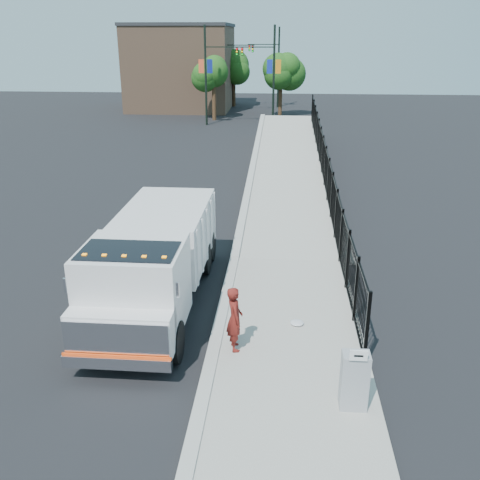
{
  "coord_description": "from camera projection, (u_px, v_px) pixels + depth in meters",
  "views": [
    {
      "loc": [
        1.52,
        -12.75,
        7.25
      ],
      "look_at": [
        0.35,
        2.0,
        1.55
      ],
      "focal_mm": 40.0,
      "sensor_mm": 36.0,
      "label": 1
    }
  ],
  "objects": [
    {
      "name": "light_pole_3",
      "position": [
        276.0,
        64.0,
        55.38
      ],
      "size": [
        3.77,
        0.22,
        8.0
      ],
      "color": "black",
      "rests_on": "ground"
    },
    {
      "name": "sidewalk",
      "position": [
        293.0,
        362.0,
        12.55
      ],
      "size": [
        3.55,
        12.0,
        0.12
      ],
      "primitive_type": "cube",
      "color": "#9E998E",
      "rests_on": "ground"
    },
    {
      "name": "iron_fence",
      "position": [
        325.0,
        179.0,
        25.15
      ],
      "size": [
        0.1,
        28.0,
        1.8
      ],
      "primitive_type": "cube",
      "color": "black",
      "rests_on": "ground"
    },
    {
      "name": "arrow_sign",
      "position": [
        359.0,
        355.0,
        10.27
      ],
      "size": [
        0.35,
        0.04,
        0.22
      ],
      "primitive_type": "cube",
      "color": "white",
      "rests_on": "utility_cabinet"
    },
    {
      "name": "tree_2",
      "position": [
        234.0,
        68.0,
        56.32
      ],
      "size": [
        3.24,
        3.24,
        5.62
      ],
      "color": "#382314",
      "rests_on": "ground"
    },
    {
      "name": "ground",
      "position": [
        222.0,
        319.0,
        14.57
      ],
      "size": [
        120.0,
        120.0,
        0.0
      ],
      "primitive_type": "plane",
      "color": "black",
      "rests_on": "ground"
    },
    {
      "name": "tree_0",
      "position": [
        214.0,
        75.0,
        47.04
      ],
      "size": [
        2.76,
        2.76,
        5.38
      ],
      "color": "#382314",
      "rests_on": "ground"
    },
    {
      "name": "building",
      "position": [
        182.0,
        68.0,
        54.73
      ],
      "size": [
        10.0,
        10.0,
        8.0
      ],
      "primitive_type": "cube",
      "color": "#8C664C",
      "rests_on": "ground"
    },
    {
      "name": "utility_cabinet",
      "position": [
        354.0,
        381.0,
        10.74
      ],
      "size": [
        0.55,
        0.4,
        1.25
      ],
      "primitive_type": "cube",
      "color": "gray",
      "rests_on": "sidewalk"
    },
    {
      "name": "ramp",
      "position": [
        292.0,
        176.0,
        29.3
      ],
      "size": [
        3.95,
        24.06,
        3.19
      ],
      "primitive_type": "cube",
      "rotation": [
        0.06,
        0.0,
        0.0
      ],
      "color": "#9E998E",
      "rests_on": "ground"
    },
    {
      "name": "worker",
      "position": [
        235.0,
        319.0,
        12.7
      ],
      "size": [
        0.53,
        0.67,
        1.63
      ],
      "primitive_type": "imported",
      "rotation": [
        0.0,
        0.0,
        1.83
      ],
      "color": "maroon",
      "rests_on": "sidewalk"
    },
    {
      "name": "tree_1",
      "position": [
        281.0,
        73.0,
        49.2
      ],
      "size": [
        2.79,
        2.79,
        5.4
      ],
      "color": "#382314",
      "rests_on": "ground"
    },
    {
      "name": "light_pole_0",
      "position": [
        209.0,
        72.0,
        44.26
      ],
      "size": [
        3.77,
        0.22,
        8.0
      ],
      "color": "black",
      "rests_on": "ground"
    },
    {
      "name": "truck",
      "position": [
        154.0,
        258.0,
        14.74
      ],
      "size": [
        2.6,
        7.71,
        2.64
      ],
      "rotation": [
        0.0,
        0.0,
        -0.0
      ],
      "color": "black",
      "rests_on": "ground"
    },
    {
      "name": "curb",
      "position": [
        212.0,
        358.0,
        12.69
      ],
      "size": [
        0.3,
        12.0,
        0.16
      ],
      "primitive_type": "cube",
      "color": "#ADAAA3",
      "rests_on": "ground"
    },
    {
      "name": "light_pole_1",
      "position": [
        270.0,
        72.0,
        43.88
      ],
      "size": [
        3.78,
        0.22,
        8.0
      ],
      "color": "black",
      "rests_on": "ground"
    },
    {
      "name": "debris",
      "position": [
        297.0,
        323.0,
        14.05
      ],
      "size": [
        0.36,
        0.36,
        0.09
      ],
      "primitive_type": "ellipsoid",
      "color": "silver",
      "rests_on": "sidewalk"
    },
    {
      "name": "light_pole_2",
      "position": [
        225.0,
        66.0,
        51.85
      ],
      "size": [
        3.77,
        0.22,
        8.0
      ],
      "color": "black",
      "rests_on": "ground"
    }
  ]
}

